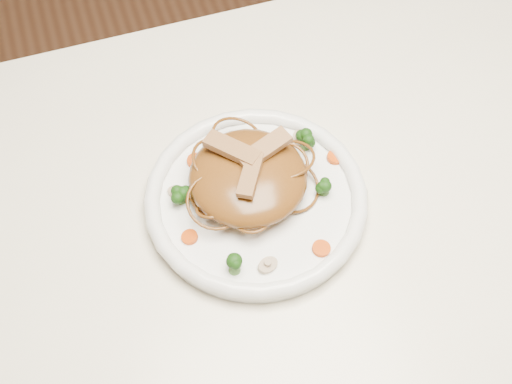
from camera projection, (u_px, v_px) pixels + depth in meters
name	position (u px, v px, depth m)	size (l,w,h in m)	color
table	(331.00, 259.00, 0.90)	(1.20, 0.80, 0.75)	white
plate	(256.00, 202.00, 0.83)	(0.27, 0.27, 0.02)	white
noodle_mound	(248.00, 177.00, 0.81)	(0.14, 0.14, 0.05)	brown
chicken_a	(264.00, 149.00, 0.79)	(0.07, 0.02, 0.01)	#A57A4E
chicken_b	(232.00, 149.00, 0.79)	(0.07, 0.02, 0.01)	#A57A4E
chicken_c	(250.00, 175.00, 0.77)	(0.06, 0.02, 0.01)	#A57A4E
broccoli_0	(306.00, 139.00, 0.85)	(0.03, 0.03, 0.03)	#1B450E
broccoli_1	(180.00, 193.00, 0.81)	(0.03, 0.03, 0.03)	#1B450E
broccoli_2	(234.00, 263.00, 0.75)	(0.03, 0.03, 0.03)	#1B450E
broccoli_3	(325.00, 186.00, 0.82)	(0.02, 0.02, 0.03)	#1B450E
carrot_0	(276.00, 148.00, 0.86)	(0.02, 0.02, 0.01)	#D24907
carrot_1	(190.00, 237.00, 0.79)	(0.02, 0.02, 0.01)	#D24907
carrot_2	(335.00, 157.00, 0.85)	(0.02, 0.02, 0.01)	#D24907
carrot_3	(196.00, 161.00, 0.85)	(0.02, 0.02, 0.01)	#D24907
carrot_4	(321.00, 248.00, 0.78)	(0.02, 0.02, 0.01)	#D24907
mushroom_0	(268.00, 265.00, 0.77)	(0.03, 0.03, 0.01)	beige
mushroom_1	(299.00, 138.00, 0.87)	(0.02, 0.02, 0.01)	beige
mushroom_2	(177.00, 192.00, 0.82)	(0.03, 0.03, 0.01)	beige
mushroom_3	(274.00, 142.00, 0.87)	(0.02, 0.02, 0.01)	beige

